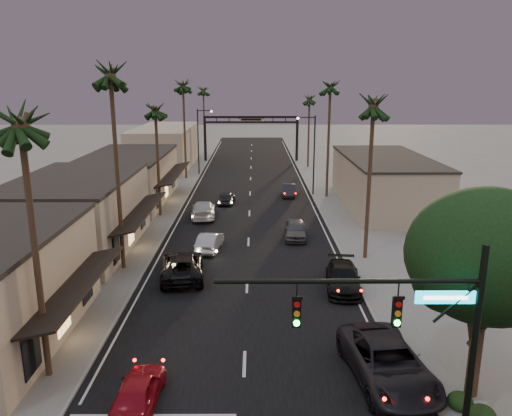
{
  "coord_description": "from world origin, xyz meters",
  "views": [
    {
      "loc": [
        0.45,
        -10.54,
        12.68
      ],
      "look_at": [
        0.62,
        29.36,
        2.5
      ],
      "focal_mm": 35.0,
      "sensor_mm": 36.0,
      "label": 1
    }
  ],
  "objects_px": {
    "streetlight_left": "(200,136)",
    "oncoming_silver": "(210,242)",
    "curbside_black": "(343,278)",
    "palm_la": "(19,114)",
    "traffic_signal": "(417,325)",
    "palm_far": "(203,88)",
    "palm_rb": "(330,84)",
    "oncoming_pickup": "(182,266)",
    "palm_ld": "(183,83)",
    "palm_rc": "(310,97)",
    "palm_lc": "(155,106)",
    "oncoming_red": "(138,390)",
    "curbside_near": "(387,363)",
    "palm_ra": "(374,100)",
    "palm_lb": "(110,69)",
    "streetlight_right": "(312,149)",
    "corner_tree": "(489,261)",
    "arch": "(251,127)"
  },
  "relations": [
    {
      "from": "palm_rb",
      "to": "oncoming_pickup",
      "type": "xyz_separation_m",
      "value": [
        -12.91,
        -23.48,
        -11.6
      ]
    },
    {
      "from": "streetlight_left",
      "to": "palm_rc",
      "type": "distance_m",
      "value": 17.42
    },
    {
      "from": "palm_rb",
      "to": "curbside_near",
      "type": "bearing_deg",
      "value": -93.88
    },
    {
      "from": "traffic_signal",
      "to": "palm_ld",
      "type": "xyz_separation_m",
      "value": [
        -14.29,
        51.0,
        7.33
      ]
    },
    {
      "from": "streetlight_right",
      "to": "palm_ra",
      "type": "distance_m",
      "value": 21.94
    },
    {
      "from": "arch",
      "to": "palm_rb",
      "type": "height_order",
      "value": "palm_rb"
    },
    {
      "from": "palm_ld",
      "to": "palm_ra",
      "type": "relative_size",
      "value": 1.08
    },
    {
      "from": "palm_lc",
      "to": "palm_la",
      "type": "bearing_deg",
      "value": -90.0
    },
    {
      "from": "palm_rb",
      "to": "oncoming_pickup",
      "type": "height_order",
      "value": "palm_rb"
    },
    {
      "from": "palm_ld",
      "to": "palm_far",
      "type": "height_order",
      "value": "palm_ld"
    },
    {
      "from": "oncoming_red",
      "to": "streetlight_right",
      "type": "bearing_deg",
      "value": -104.34
    },
    {
      "from": "palm_lb",
      "to": "oncoming_silver",
      "type": "xyz_separation_m",
      "value": [
        5.63,
        4.02,
        -12.7
      ]
    },
    {
      "from": "corner_tree",
      "to": "palm_far",
      "type": "height_order",
      "value": "palm_far"
    },
    {
      "from": "streetlight_left",
      "to": "palm_ra",
      "type": "distance_m",
      "value": 37.87
    },
    {
      "from": "palm_la",
      "to": "curbside_black",
      "type": "bearing_deg",
      "value": 33.22
    },
    {
      "from": "curbside_near",
      "to": "palm_ld",
      "type": "bearing_deg",
      "value": 100.78
    },
    {
      "from": "palm_lb",
      "to": "oncoming_red",
      "type": "xyz_separation_m",
      "value": [
        4.41,
        -15.0,
        -12.7
      ]
    },
    {
      "from": "streetlight_left",
      "to": "palm_rb",
      "type": "bearing_deg",
      "value": -42.05
    },
    {
      "from": "palm_ld",
      "to": "oncoming_pickup",
      "type": "distance_m",
      "value": 36.63
    },
    {
      "from": "arch",
      "to": "palm_lb",
      "type": "xyz_separation_m",
      "value": [
        -8.6,
        -48.0,
        7.85
      ]
    },
    {
      "from": "curbside_black",
      "to": "palm_la",
      "type": "bearing_deg",
      "value": -140.78
    },
    {
      "from": "traffic_signal",
      "to": "palm_lc",
      "type": "bearing_deg",
      "value": 114.06
    },
    {
      "from": "palm_rb",
      "to": "oncoming_silver",
      "type": "distance_m",
      "value": 24.39
    },
    {
      "from": "oncoming_red",
      "to": "oncoming_pickup",
      "type": "xyz_separation_m",
      "value": [
        -0.13,
        13.52,
        0.13
      ]
    },
    {
      "from": "palm_ld",
      "to": "palm_far",
      "type": "relative_size",
      "value": 1.08
    },
    {
      "from": "palm_lb",
      "to": "palm_lc",
      "type": "relative_size",
      "value": 1.25
    },
    {
      "from": "traffic_signal",
      "to": "palm_far",
      "type": "distance_m",
      "value": 75.58
    },
    {
      "from": "streetlight_left",
      "to": "traffic_signal",
      "type": "bearing_deg",
      "value": -76.86
    },
    {
      "from": "palm_ra",
      "to": "streetlight_left",
      "type": "bearing_deg",
      "value": 114.54
    },
    {
      "from": "palm_far",
      "to": "oncoming_red",
      "type": "distance_m",
      "value": 71.93
    },
    {
      "from": "traffic_signal",
      "to": "oncoming_pickup",
      "type": "relative_size",
      "value": 1.45
    },
    {
      "from": "streetlight_right",
      "to": "streetlight_left",
      "type": "xyz_separation_m",
      "value": [
        -13.84,
        13.0,
        0.0
      ]
    },
    {
      "from": "palm_lc",
      "to": "palm_rb",
      "type": "bearing_deg",
      "value": 24.94
    },
    {
      "from": "palm_far",
      "to": "traffic_signal",
      "type": "bearing_deg",
      "value": -79.3
    },
    {
      "from": "palm_lc",
      "to": "palm_ld",
      "type": "xyz_separation_m",
      "value": [
        0.0,
        19.0,
        1.95
      ]
    },
    {
      "from": "streetlight_right",
      "to": "palm_lc",
      "type": "height_order",
      "value": "palm_lc"
    },
    {
      "from": "palm_lb",
      "to": "streetlight_right",
      "type": "bearing_deg",
      "value": 55.99
    },
    {
      "from": "streetlight_right",
      "to": "palm_ra",
      "type": "bearing_deg",
      "value": -85.43
    },
    {
      "from": "palm_lc",
      "to": "curbside_near",
      "type": "relative_size",
      "value": 1.89
    },
    {
      "from": "palm_rb",
      "to": "corner_tree",
      "type": "bearing_deg",
      "value": -88.63
    },
    {
      "from": "streetlight_left",
      "to": "oncoming_silver",
      "type": "height_order",
      "value": "streetlight_left"
    },
    {
      "from": "streetlight_right",
      "to": "palm_far",
      "type": "bearing_deg",
      "value": 114.76
    },
    {
      "from": "palm_ld",
      "to": "oncoming_silver",
      "type": "relative_size",
      "value": 3.41
    },
    {
      "from": "oncoming_red",
      "to": "oncoming_silver",
      "type": "bearing_deg",
      "value": -91.7
    },
    {
      "from": "palm_ra",
      "to": "curbside_near",
      "type": "height_order",
      "value": "palm_ra"
    },
    {
      "from": "traffic_signal",
      "to": "palm_ld",
      "type": "bearing_deg",
      "value": 105.65
    },
    {
      "from": "traffic_signal",
      "to": "curbside_near",
      "type": "relative_size",
      "value": 1.32
    },
    {
      "from": "palm_ra",
      "to": "oncoming_pickup",
      "type": "xyz_separation_m",
      "value": [
        -12.91,
        -3.48,
        -10.63
      ]
    },
    {
      "from": "streetlight_left",
      "to": "palm_lb",
      "type": "height_order",
      "value": "palm_lb"
    },
    {
      "from": "curbside_black",
      "to": "palm_rc",
      "type": "bearing_deg",
      "value": 92.76
    }
  ]
}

